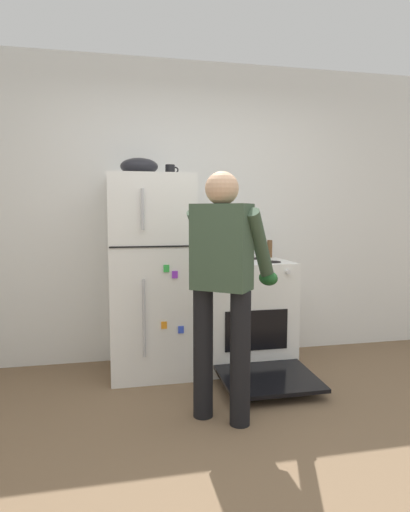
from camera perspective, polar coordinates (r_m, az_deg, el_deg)
name	(u,v)px	position (r m, az deg, el deg)	size (l,w,h in m)	color
ground	(256,468)	(2.59, 6.64, -25.67)	(8.00, 8.00, 0.00)	brown
kitchen_wall_back	(190,212)	(4.11, -2.00, 5.71)	(6.00, 0.10, 2.70)	white
refrigerator	(150,275)	(3.71, -7.10, -2.45)	(0.68, 0.72, 1.65)	white
stove_range	(245,314)	(3.92, 5.26, -7.53)	(0.76, 1.23, 0.93)	white
person_cook	(224,275)	(2.80, 2.42, -2.45)	(0.64, 0.67, 1.60)	black
red_pot	(229,254)	(3.76, 3.15, 0.28)	(0.34, 0.24, 0.13)	#19479E
coffee_mug	(170,170)	(3.76, -4.51, 11.01)	(0.11, 0.08, 0.10)	black
pepper_mill	(270,249)	(4.14, 8.39, 0.94)	(0.05, 0.05, 0.16)	brown
mixing_bowl	(139,167)	(3.69, -8.54, 11.40)	(0.31, 0.31, 0.14)	black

